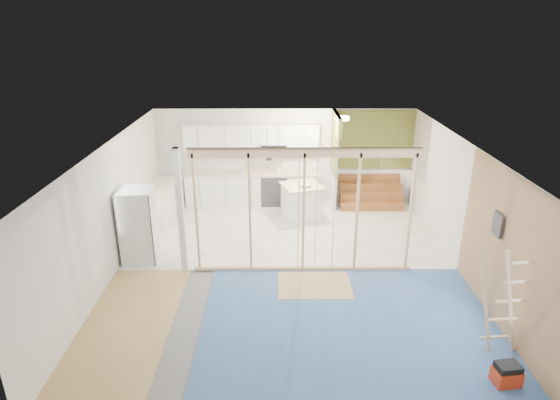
{
  "coord_description": "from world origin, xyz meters",
  "views": [
    {
      "loc": [
        -0.22,
        -8.43,
        4.82
      ],
      "look_at": [
        -0.16,
        0.6,
        1.32
      ],
      "focal_mm": 30.0,
      "sensor_mm": 36.0,
      "label": 1
    }
  ],
  "objects_px": {
    "island": "(301,202)",
    "toolbox": "(507,375)",
    "ladder": "(501,302)",
    "fridge": "(139,226)"
  },
  "relations": [
    {
      "from": "fridge",
      "to": "toolbox",
      "type": "xyz_separation_m",
      "value": [
        6.1,
        -3.68,
        -0.64
      ]
    },
    {
      "from": "island",
      "to": "toolbox",
      "type": "distance_m",
      "value": 6.47
    },
    {
      "from": "toolbox",
      "to": "island",
      "type": "bearing_deg",
      "value": 106.06
    },
    {
      "from": "fridge",
      "to": "ladder",
      "type": "xyz_separation_m",
      "value": [
        6.23,
        -2.95,
        0.07
      ]
    },
    {
      "from": "fridge",
      "to": "island",
      "type": "relative_size",
      "value": 1.36
    },
    {
      "from": "ladder",
      "to": "fridge",
      "type": "bearing_deg",
      "value": 166.22
    },
    {
      "from": "island",
      "to": "ladder",
      "type": "height_order",
      "value": "ladder"
    },
    {
      "from": "ladder",
      "to": "toolbox",
      "type": "bearing_deg",
      "value": -88.56
    },
    {
      "from": "fridge",
      "to": "island",
      "type": "xyz_separation_m",
      "value": [
        3.51,
        2.24,
        -0.35
      ]
    },
    {
      "from": "fridge",
      "to": "ladder",
      "type": "relative_size",
      "value": 0.94
    }
  ]
}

